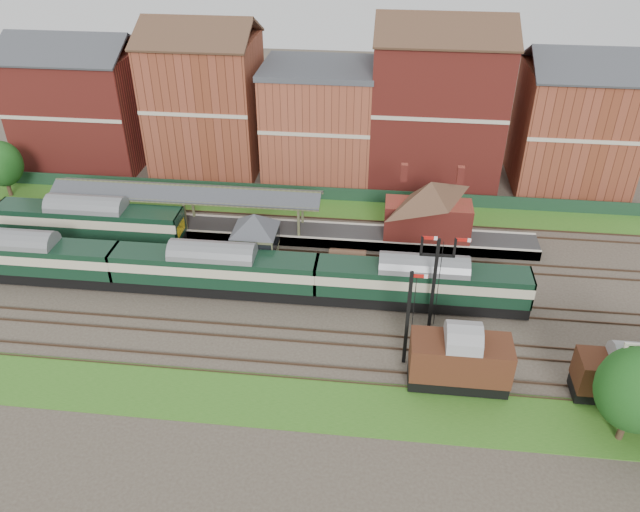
# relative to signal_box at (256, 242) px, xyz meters

# --- Properties ---
(ground) EXTENTS (160.00, 160.00, 0.00)m
(ground) POSITION_rel_signal_box_xyz_m (3.00, -3.25, -3.19)
(ground) COLOR #473D33
(ground) RESTS_ON ground
(grass_back) EXTENTS (90.00, 4.50, 0.06)m
(grass_back) POSITION_rel_signal_box_xyz_m (3.00, 12.75, -3.16)
(grass_back) COLOR #2D6619
(grass_back) RESTS_ON ground
(grass_front) EXTENTS (90.00, 5.00, 0.06)m
(grass_front) POSITION_rel_signal_box_xyz_m (3.00, -15.25, -3.16)
(grass_front) COLOR #2D6619
(grass_front) RESTS_ON ground
(fence) EXTENTS (90.00, 0.12, 1.50)m
(fence) POSITION_rel_signal_box_xyz_m (3.00, 14.75, -2.44)
(fence) COLOR #193823
(fence) RESTS_ON ground
(platform) EXTENTS (55.00, 3.40, 1.00)m
(platform) POSITION_rel_signal_box_xyz_m (-2.00, 6.50, -2.69)
(platform) COLOR #2D2D2D
(platform) RESTS_ON ground
(signal_box) EXTENTS (5.40, 5.40, 6.00)m
(signal_box) POSITION_rel_signal_box_xyz_m (0.00, 0.00, 0.00)
(signal_box) COLOR #5B6D4D
(signal_box) RESTS_ON ground
(brick_hut) EXTENTS (3.20, 2.64, 2.94)m
(brick_hut) POSITION_rel_signal_box_xyz_m (8.00, 0.00, -2.00)
(brick_hut) COLOR brown
(brick_hut) RESTS_ON ground
(station_building) EXTENTS (8.10, 8.10, 5.90)m
(station_building) POSITION_rel_signal_box_xyz_m (15.00, 6.50, 0.76)
(station_building) COLOR maroon
(station_building) RESTS_ON platform
(canopy) EXTENTS (26.00, 3.89, 4.08)m
(canopy) POSITION_rel_signal_box_xyz_m (-8.00, 6.50, 1.39)
(canopy) COLOR #4E5032
(canopy) RESTS_ON platform
(semaphore_bracket) EXTENTS (3.60, 0.25, 8.18)m
(semaphore_bracket) POSITION_rel_signal_box_xyz_m (15.04, -5.75, 1.44)
(semaphore_bracket) COLOR black
(semaphore_bracket) RESTS_ON ground
(semaphore_siding) EXTENTS (1.23, 0.25, 8.00)m
(semaphore_siding) POSITION_rel_signal_box_xyz_m (13.02, -10.25, 0.96)
(semaphore_siding) COLOR black
(semaphore_siding) RESTS_ON ground
(yard_lamp) EXTENTS (2.60, 0.22, 7.00)m
(yard_lamp) POSITION_rel_signal_box_xyz_m (27.00, -14.75, 0.79)
(yard_lamp) COLOR beige
(yard_lamp) RESTS_ON ground
(town_backdrop) EXTENTS (69.00, 10.00, 16.00)m
(town_backdrop) POSITION_rel_signal_box_xyz_m (2.82, 21.75, 3.81)
(town_backdrop) COLOR maroon
(town_backdrop) RESTS_ON ground
(dmu_train) EXTENTS (51.76, 2.72, 3.98)m
(dmu_train) POSITION_rel_signal_box_xyz_m (-2.93, -3.25, -0.86)
(dmu_train) COLOR black
(dmu_train) RESTS_ON ground
(platform_railcar) EXTENTS (17.73, 2.79, 4.08)m
(platform_railcar) POSITION_rel_signal_box_xyz_m (-16.67, 3.25, -0.80)
(platform_railcar) COLOR black
(platform_railcar) RESTS_ON ground
(goods_van_a) EXTENTS (6.83, 2.96, 4.14)m
(goods_van_a) POSITION_rel_signal_box_xyz_m (16.68, -12.25, -0.86)
(goods_van_a) COLOR black
(goods_van_a) RESTS_ON ground
(goods_van_b) EXTENTS (5.90, 2.56, 3.58)m
(goods_van_b) POSITION_rel_signal_box_xyz_m (27.41, -12.25, -1.15)
(goods_van_b) COLOR black
(goods_van_b) RESTS_ON ground
(tree_far) EXTENTS (4.87, 4.87, 7.10)m
(tree_far) POSITION_rel_signal_box_xyz_m (26.70, -15.95, 1.10)
(tree_far) COLOR #382619
(tree_far) RESTS_ON ground
(tree_back) EXTENTS (4.31, 4.31, 6.30)m
(tree_back) POSITION_rel_signal_box_xyz_m (-29.95, 11.77, 0.62)
(tree_back) COLOR #382619
(tree_back) RESTS_ON ground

